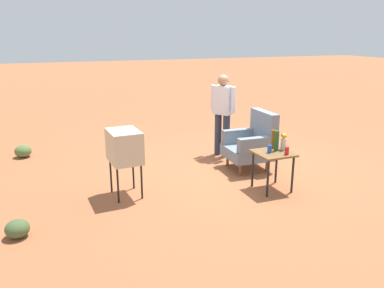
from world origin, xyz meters
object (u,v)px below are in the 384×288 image
Objects in this scene: side_table at (273,158)px; person_standing at (223,110)px; armchair at (253,142)px; soda_can_blue at (270,149)px; bottle_tall_amber at (273,139)px; tv_on_stand at (125,147)px; flower_vase at (284,141)px; bottle_wine_green at (277,141)px; soda_can_red at (287,151)px.

person_standing is at bearing 178.39° from side_table.
side_table is (1.00, -0.22, 0.03)m from armchair.
bottle_tall_amber is at bearing 135.43° from soda_can_blue.
tv_on_stand reaches higher than flower_vase.
person_standing reaches higher than side_table.
soda_can_blue is at bearing 73.77° from tv_on_stand.
armchair is 8.69× the size of soda_can_blue.
bottle_tall_amber is (0.80, -0.10, 0.27)m from armchair.
flower_vase is at bearing 106.34° from side_table.
soda_can_blue is at bearing -3.80° from person_standing.
bottle_tall_amber is at bearing 148.94° from side_table.
soda_can_blue is (1.93, -0.13, -0.25)m from person_standing.
side_table is 1.97m from person_standing.
bottle_wine_green is 0.20m from soda_can_blue.
bottle_wine_green reaches higher than bottle_tall_amber.
flower_vase is (1.87, 0.17, -0.17)m from person_standing.
armchair reaches higher than flower_vase.
person_standing is at bearing -170.03° from armchair.
armchair is 2.47m from tv_on_stand.
person_standing reaches higher than flower_vase.
armchair is 0.85m from bottle_tall_amber.
armchair reaches higher than bottle_wine_green.
soda_can_red is (2.11, 0.07, -0.25)m from person_standing.
soda_can_blue is 0.32m from flower_vase.
side_table is 1.95× the size of bottle_wine_green.
bottle_wine_green is (-0.06, 0.09, 0.25)m from side_table.
flower_vase is (-0.00, 0.13, -0.01)m from bottle_wine_green.
tv_on_stand is 3.89× the size of flower_vase.
soda_can_red is (0.38, -0.00, -0.09)m from bottle_tall_amber.
bottle_tall_amber is 0.17m from flower_vase.
flower_vase is at bearing 0.33° from armchair.
side_table is 0.33m from flower_vase.
tv_on_stand is (-0.62, -2.21, 0.25)m from side_table.
person_standing is at bearing -177.82° from bottle_tall_amber.
soda_can_blue is 1.00× the size of soda_can_red.
side_table is at bearing -12.25° from armchair.
tv_on_stand reaches higher than soda_can_blue.
bottle_tall_amber is (1.73, 0.07, -0.17)m from person_standing.
flower_vase is at bearing 101.93° from soda_can_blue.
armchair is 1.03m from side_table.
person_standing reaches higher than bottle_wine_green.
bottle_wine_green is at bearing 1.05° from person_standing.
bottle_tall_amber is 2.46× the size of soda_can_blue.
side_table is 2.08× the size of bottle_tall_amber.
side_table is 2.31m from tv_on_stand.
tv_on_stand is at bearing -100.32° from bottle_tall_amber.
bottle_tall_amber is (0.42, 2.33, -0.01)m from tv_on_stand.
bottle_tall_amber is 1.13× the size of flower_vase.
flower_vase is (0.56, 2.43, -0.01)m from tv_on_stand.
armchair is 1.03× the size of tv_on_stand.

